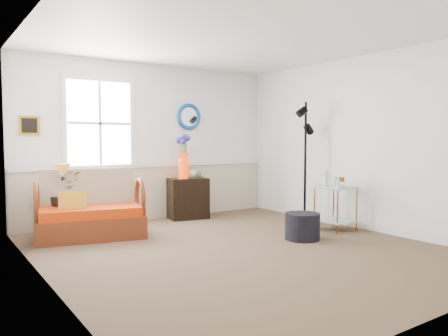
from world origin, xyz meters
TOP-DOWN VIEW (x-y plane):
  - floor at (0.00, 0.00)m, footprint 4.50×5.00m
  - ceiling at (0.00, 0.00)m, footprint 4.50×5.00m
  - walls at (0.00, 0.00)m, footprint 4.51×5.01m
  - wainscot at (0.00, 2.48)m, footprint 4.46×0.02m
  - chair_rail at (0.00, 2.47)m, footprint 4.46×0.04m
  - window at (-0.90, 2.47)m, footprint 1.14×0.06m
  - picture at (-1.92, 2.48)m, footprint 0.28×0.03m
  - mirror at (0.70, 2.48)m, footprint 0.47×0.07m
  - loveseat at (-1.32, 1.69)m, footprint 1.56×1.10m
  - throw_pillow at (-1.56, 1.65)m, footprint 0.37×0.19m
  - lamp_stand at (-1.59, 2.03)m, footprint 0.38×0.38m
  - table_lamp at (-1.59, 2.05)m, footprint 0.25×0.25m
  - potted_plant at (-1.48, 2.09)m, footprint 0.35×0.38m
  - cabinet at (0.52, 2.21)m, footprint 0.71×0.53m
  - flower_vase at (0.43, 2.20)m, footprint 0.28×0.28m
  - side_table at (1.85, 0.12)m, footprint 0.53×0.53m
  - tabletop_items at (1.84, 0.12)m, footprint 0.51×0.51m
  - floor_lamp at (1.91, 0.81)m, footprint 0.35×0.35m
  - ottoman at (1.01, -0.05)m, footprint 0.59×0.59m

SIDE VIEW (x-z plane):
  - floor at x=0.00m, z-range -0.01..0.01m
  - ottoman at x=1.01m, z-range 0.00..0.36m
  - lamp_stand at x=-1.59m, z-range 0.00..0.56m
  - side_table at x=1.85m, z-range 0.00..0.65m
  - cabinet at x=0.52m, z-range 0.00..0.69m
  - wainscot at x=0.00m, z-range 0.00..0.90m
  - loveseat at x=-1.32m, z-range 0.00..0.92m
  - throw_pillow at x=-1.56m, z-range 0.30..0.66m
  - potted_plant at x=-1.48m, z-range 0.56..0.83m
  - tabletop_items at x=1.84m, z-range 0.65..0.89m
  - table_lamp at x=-1.59m, z-range 0.56..1.01m
  - chair_rail at x=0.00m, z-range 0.89..0.95m
  - floor_lamp at x=1.91m, z-range 0.00..1.95m
  - flower_vase at x=0.43m, z-range 0.69..1.42m
  - walls at x=0.00m, z-range 0.00..2.60m
  - picture at x=-1.92m, z-range 1.41..1.69m
  - window at x=-0.90m, z-range 0.88..2.32m
  - mirror at x=0.70m, z-range 1.51..1.99m
  - ceiling at x=0.00m, z-range 2.60..2.60m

